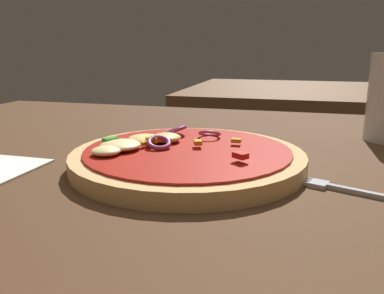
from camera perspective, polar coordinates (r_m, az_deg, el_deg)
name	(u,v)px	position (r m, az deg, el deg)	size (l,w,h in m)	color
dining_table	(234,188)	(0.48, 6.09, -5.88)	(1.34, 0.94, 0.04)	#4C301C
pizza	(185,157)	(0.49, -0.94, -1.47)	(0.28, 0.28, 0.04)	tan
fork	(355,192)	(0.43, 22.38, -5.93)	(0.17, 0.08, 0.01)	silver
background_table	(299,94)	(1.46, 15.12, 7.37)	(0.77, 0.66, 0.04)	brown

